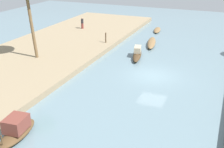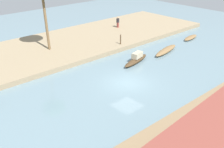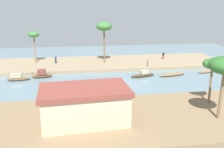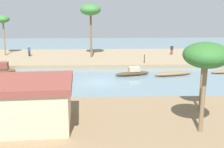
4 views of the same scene
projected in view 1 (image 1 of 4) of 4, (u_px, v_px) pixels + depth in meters
name	position (u px, v px, depth m)	size (l,w,h in m)	color
river_water	(153.00, 75.00, 26.58)	(71.52, 71.52, 0.00)	slate
riverbank_left	(39.00, 55.00, 31.05)	(46.02, 12.23, 0.54)	#937F60
sampan_open_hull	(152.00, 43.00, 35.53)	(5.11, 1.98, 0.52)	brown
sampan_near_left_bank	(137.00, 54.00, 31.18)	(4.59, 1.88, 1.15)	#47331E
sampan_downstream_large	(17.00, 129.00, 17.47)	(3.43, 1.60, 1.36)	brown
sampan_with_red_awning	(157.00, 30.00, 41.77)	(3.48, 1.42, 0.38)	brown
person_on_near_bank	(82.00, 24.00, 40.90)	(0.45, 0.39, 1.58)	brown
mooring_post	(106.00, 38.00, 34.37)	(0.14, 0.14, 1.23)	#4C3823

